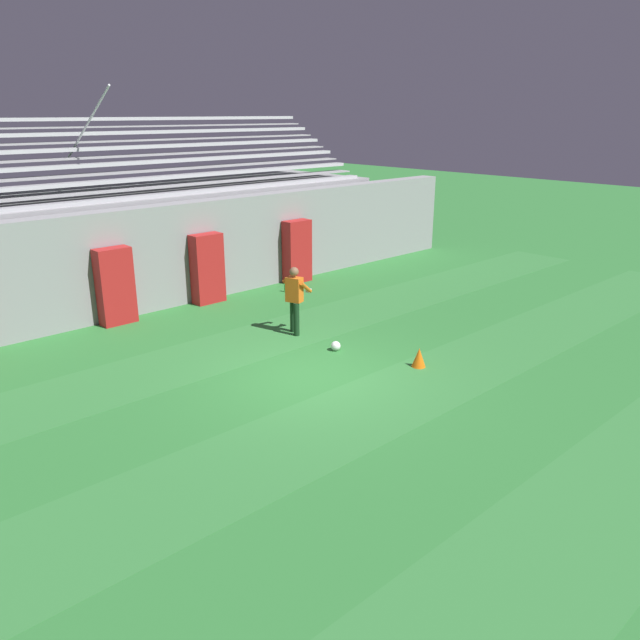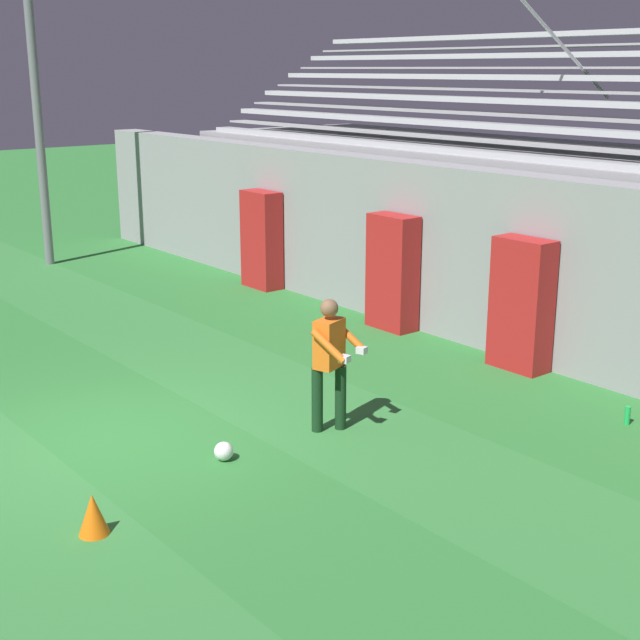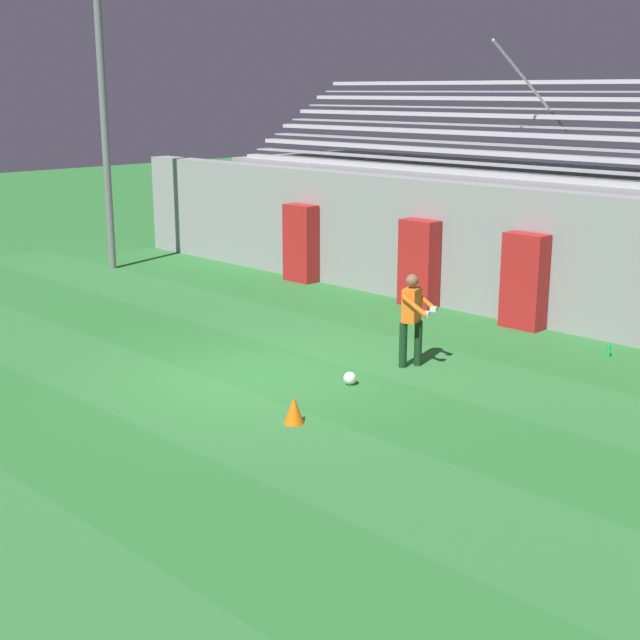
{
  "view_description": "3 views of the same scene",
  "coord_description": "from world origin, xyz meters",
  "px_view_note": "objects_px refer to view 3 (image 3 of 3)",
  "views": [
    {
      "loc": [
        -7.91,
        -8.69,
        5.16
      ],
      "look_at": [
        1.08,
        0.99,
        0.74
      ],
      "focal_mm": 35.0,
      "sensor_mm": 36.0,
      "label": 1
    },
    {
      "loc": [
        9.32,
        -4.25,
        4.31
      ],
      "look_at": [
        0.47,
        2.89,
        1.09
      ],
      "focal_mm": 50.0,
      "sensor_mm": 36.0,
      "label": 2
    },
    {
      "loc": [
        10.95,
        -9.58,
        4.76
      ],
      "look_at": [
        0.7,
        0.72,
        1.0
      ],
      "focal_mm": 50.0,
      "sensor_mm": 36.0,
      "label": 3
    }
  ],
  "objects_px": {
    "traffic_cone": "(294,410)",
    "goalkeeper": "(412,314)",
    "water_bottle": "(609,351)",
    "padding_pillar_gate_left": "(419,263)",
    "soccer_ball": "(350,378)",
    "padding_pillar_far_left": "(301,243)",
    "padding_pillar_gate_right": "(524,281)",
    "floodlight_pole": "(99,38)"
  },
  "relations": [
    {
      "from": "traffic_cone",
      "to": "goalkeeper",
      "type": "bearing_deg",
      "value": 99.25
    },
    {
      "from": "water_bottle",
      "to": "padding_pillar_gate_left",
      "type": "bearing_deg",
      "value": 172.42
    },
    {
      "from": "padding_pillar_gate_left",
      "to": "soccer_ball",
      "type": "bearing_deg",
      "value": -62.26
    },
    {
      "from": "padding_pillar_far_left",
      "to": "soccer_ball",
      "type": "relative_size",
      "value": 8.91
    },
    {
      "from": "goalkeeper",
      "to": "padding_pillar_gate_right",
      "type": "bearing_deg",
      "value": 91.07
    },
    {
      "from": "padding_pillar_gate_left",
      "to": "padding_pillar_far_left",
      "type": "relative_size",
      "value": 1.0
    },
    {
      "from": "padding_pillar_gate_left",
      "to": "water_bottle",
      "type": "distance_m",
      "value": 5.13
    },
    {
      "from": "padding_pillar_gate_right",
      "to": "padding_pillar_far_left",
      "type": "distance_m",
      "value": 6.58
    },
    {
      "from": "goalkeeper",
      "to": "soccer_ball",
      "type": "height_order",
      "value": "goalkeeper"
    },
    {
      "from": "soccer_ball",
      "to": "water_bottle",
      "type": "height_order",
      "value": "water_bottle"
    },
    {
      "from": "goalkeeper",
      "to": "traffic_cone",
      "type": "distance_m",
      "value": 3.51
    },
    {
      "from": "floodlight_pole",
      "to": "soccer_ball",
      "type": "xyz_separation_m",
      "value": [
        11.46,
        -2.7,
        -5.96
      ]
    },
    {
      "from": "padding_pillar_gate_left",
      "to": "padding_pillar_gate_right",
      "type": "height_order",
      "value": "same"
    },
    {
      "from": "padding_pillar_gate_right",
      "to": "padding_pillar_far_left",
      "type": "bearing_deg",
      "value": 180.0
    },
    {
      "from": "floodlight_pole",
      "to": "water_bottle",
      "type": "distance_m",
      "value": 15.09
    },
    {
      "from": "padding_pillar_far_left",
      "to": "traffic_cone",
      "type": "xyz_separation_m",
      "value": [
        7.2,
        -7.07,
        -0.77
      ]
    },
    {
      "from": "padding_pillar_gate_right",
      "to": "goalkeeper",
      "type": "xyz_separation_m",
      "value": [
        0.07,
        -3.68,
        -0.03
      ]
    },
    {
      "from": "padding_pillar_gate_left",
      "to": "floodlight_pole",
      "type": "height_order",
      "value": "floodlight_pole"
    },
    {
      "from": "traffic_cone",
      "to": "water_bottle",
      "type": "height_order",
      "value": "traffic_cone"
    },
    {
      "from": "padding_pillar_far_left",
      "to": "traffic_cone",
      "type": "height_order",
      "value": "padding_pillar_far_left"
    },
    {
      "from": "floodlight_pole",
      "to": "traffic_cone",
      "type": "xyz_separation_m",
      "value": [
        12.09,
        -4.59,
        -5.86
      ]
    },
    {
      "from": "padding_pillar_far_left",
      "to": "water_bottle",
      "type": "bearing_deg",
      "value": -4.31
    },
    {
      "from": "padding_pillar_far_left",
      "to": "goalkeeper",
      "type": "distance_m",
      "value": 7.6
    },
    {
      "from": "floodlight_pole",
      "to": "goalkeeper",
      "type": "bearing_deg",
      "value": -5.93
    },
    {
      "from": "padding_pillar_gate_left",
      "to": "soccer_ball",
      "type": "height_order",
      "value": "padding_pillar_gate_left"
    },
    {
      "from": "floodlight_pole",
      "to": "goalkeeper",
      "type": "height_order",
      "value": "floodlight_pole"
    },
    {
      "from": "padding_pillar_gate_left",
      "to": "padding_pillar_gate_right",
      "type": "xyz_separation_m",
      "value": [
        2.74,
        0.0,
        0.0
      ]
    },
    {
      "from": "floodlight_pole",
      "to": "traffic_cone",
      "type": "relative_size",
      "value": 23.52
    },
    {
      "from": "floodlight_pole",
      "to": "soccer_ball",
      "type": "height_order",
      "value": "floodlight_pole"
    },
    {
      "from": "padding_pillar_far_left",
      "to": "soccer_ball",
      "type": "bearing_deg",
      "value": -38.32
    },
    {
      "from": "soccer_ball",
      "to": "floodlight_pole",
      "type": "bearing_deg",
      "value": 166.72
    },
    {
      "from": "padding_pillar_gate_left",
      "to": "goalkeeper",
      "type": "relative_size",
      "value": 1.17
    },
    {
      "from": "traffic_cone",
      "to": "water_bottle",
      "type": "xyz_separation_m",
      "value": [
        1.65,
        6.41,
        -0.09
      ]
    },
    {
      "from": "goalkeeper",
      "to": "padding_pillar_gate_left",
      "type": "bearing_deg",
      "value": 127.32
    },
    {
      "from": "padding_pillar_gate_left",
      "to": "padding_pillar_far_left",
      "type": "bearing_deg",
      "value": 180.0
    },
    {
      "from": "soccer_ball",
      "to": "goalkeeper",
      "type": "bearing_deg",
      "value": 86.95
    },
    {
      "from": "floodlight_pole",
      "to": "goalkeeper",
      "type": "xyz_separation_m",
      "value": [
        11.54,
        -1.2,
        -5.12
      ]
    },
    {
      "from": "padding_pillar_far_left",
      "to": "goalkeeper",
      "type": "bearing_deg",
      "value": -29.0
    },
    {
      "from": "floodlight_pole",
      "to": "goalkeeper",
      "type": "distance_m",
      "value": 12.68
    },
    {
      "from": "padding_pillar_gate_right",
      "to": "water_bottle",
      "type": "distance_m",
      "value": 2.52
    },
    {
      "from": "floodlight_pole",
      "to": "padding_pillar_gate_left",
      "type": "bearing_deg",
      "value": 15.89
    },
    {
      "from": "padding_pillar_gate_left",
      "to": "floodlight_pole",
      "type": "xyz_separation_m",
      "value": [
        -8.73,
        -2.49,
        5.09
      ]
    }
  ]
}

